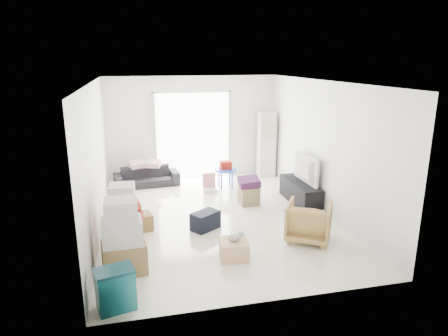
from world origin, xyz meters
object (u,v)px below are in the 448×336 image
Objects in this scene: tv_console at (300,192)px; sofa at (146,173)px; ac_tower at (266,145)px; kids_table at (225,169)px; armchair at (309,220)px; ottoman at (249,195)px; storage_bins at (115,289)px; television at (301,179)px; wood_crate at (234,249)px.

sofa is (-3.28, 2.06, 0.07)m from tv_console.
ac_tower is 2.59× the size of kids_table.
ac_tower is 2.30× the size of armchair.
ottoman is at bearing 171.20° from tv_console.
ac_tower is 3.13× the size of storage_bins.
armchair is at bearing -77.47° from kids_table.
storage_bins is 4.31m from ottoman.
tv_console reaches higher than ottoman.
ac_tower is 2.40m from ottoman.
storage_bins is (-3.90, -3.14, -0.27)m from television.
sofa is 2.11× the size of armchair.
ottoman is (-0.50, 1.99, -0.18)m from armchair.
tv_console is 3.87m from sofa.
wood_crate is at bearing 134.32° from television.
ac_tower is 1.21× the size of tv_console.
television is at bearing 46.07° from wood_crate.
sofa reaches higher than ottoman.
television reaches higher than storage_bins.
storage_bins is 1.39× the size of ottoman.
tv_console is at bearing -1.75° from television.
ac_tower is 1.57m from kids_table.
tv_console is at bearing 46.07° from wood_crate.
sofa is at bearing 147.92° from tv_console.
wood_crate is at bearing 28.24° from storage_bins.
ac_tower is 6.62m from storage_bins.
sofa is (-3.23, -0.15, -0.56)m from ac_tower.
tv_console is at bearing 38.85° from storage_bins.
kids_table reaches higher than ottoman.
kids_table is at bearing 61.16° from storage_bins.
tv_console is 1.93m from armchair.
sofa is at bearing -23.90° from armchair.
armchair is (-0.64, -1.82, 0.14)m from tv_console.
armchair is (-0.64, -1.82, -0.17)m from television.
storage_bins is (-3.90, -3.14, 0.04)m from tv_console.
armchair reaches higher than television.
kids_table is at bearing 99.94° from ottoman.
storage_bins is (-3.85, -5.35, -0.59)m from ac_tower.
television is 2.00m from kids_table.
ottoman is 2.53m from wood_crate.
kids_table is (-1.37, 1.46, -0.07)m from television.
armchair is at bearing 13.60° from wood_crate.
tv_console is 3.01m from wood_crate.
wood_crate is (1.81, 0.97, -0.13)m from storage_bins.
armchair reaches higher than ottoman.
sofa reaches higher than tv_console.
tv_console is at bearing -8.80° from ottoman.
television is (0.05, -2.21, -0.32)m from ac_tower.
television is 1.96× the size of storage_bins.
tv_console is 0.90× the size of sofa.
television is 3.88m from sofa.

